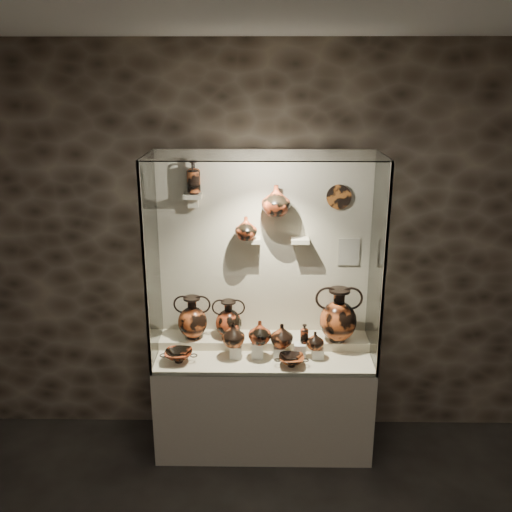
{
  "coord_description": "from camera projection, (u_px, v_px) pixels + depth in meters",
  "views": [
    {
      "loc": [
        -0.0,
        -1.87,
        2.96
      ],
      "look_at": [
        -0.06,
        2.25,
        1.62
      ],
      "focal_mm": 40.0,
      "sensor_mm": 36.0,
      "label": 1
    }
  ],
  "objects": [
    {
      "name": "jug_c",
      "position": [
        282.0,
        335.0,
        4.41
      ],
      "size": [
        0.23,
        0.23,
        0.19
      ],
      "primitive_type": "imported",
      "rotation": [
        0.0,
        0.0,
        0.4
      ],
      "color": "#AA4920",
      "rests_on": "pedestal_c"
    },
    {
      "name": "frame_post_left",
      "position": [
        145.0,
        275.0,
        4.0
      ],
      "size": [
        0.02,
        0.02,
        1.6
      ],
      "primitive_type": "cube",
      "color": "gray",
      "rests_on": "plinth"
    },
    {
      "name": "lekythos_tall",
      "position": [
        194.0,
        175.0,
        4.31
      ],
      "size": [
        0.13,
        0.13,
        0.29
      ],
      "primitive_type": null,
      "rotation": [
        0.0,
        0.0,
        -0.12
      ],
      "color": "#AA4920",
      "rests_on": "bracket_ul"
    },
    {
      "name": "wall_back",
      "position": [
        264.0,
        249.0,
        4.57
      ],
      "size": [
        5.0,
        0.02,
        3.2
      ],
      "primitive_type": "cube",
      "color": "#2C231C",
      "rests_on": "ground"
    },
    {
      "name": "bracket_ul",
      "position": [
        193.0,
        196.0,
        4.37
      ],
      "size": [
        0.14,
        0.12,
        0.04
      ],
      "primitive_type": "cube",
      "color": "#C0B69A",
      "rests_on": "back_panel"
    },
    {
      "name": "lekythos_small",
      "position": [
        304.0,
        332.0,
        4.4
      ],
      "size": [
        0.08,
        0.08,
        0.17
      ],
      "primitive_type": null,
      "rotation": [
        0.0,
        0.0,
        0.11
      ],
      "color": "#A83D1D",
      "rests_on": "pedestal_d"
    },
    {
      "name": "info_placard",
      "position": [
        349.0,
        252.0,
        4.54
      ],
      "size": [
        0.17,
        0.01,
        0.22
      ],
      "primitive_type": "cube",
      "color": "beige",
      "rests_on": "back_panel"
    },
    {
      "name": "wall_plate",
      "position": [
        339.0,
        197.0,
        4.4
      ],
      "size": [
        0.19,
        0.02,
        0.19
      ],
      "primitive_type": "cylinder",
      "rotation": [
        1.57,
        0.0,
        0.0
      ],
      "color": "#9B501E",
      "rests_on": "back_panel"
    },
    {
      "name": "bracket_cc",
      "position": [
        300.0,
        240.0,
        4.46
      ],
      "size": [
        0.14,
        0.12,
        0.04
      ],
      "primitive_type": "cube",
      "color": "#C0B69A",
      "rests_on": "back_panel"
    },
    {
      "name": "frame_post_right",
      "position": [
        384.0,
        276.0,
        3.98
      ],
      "size": [
        0.02,
        0.02,
        1.6
      ],
      "primitive_type": "cube",
      "color": "gray",
      "rests_on": "plinth"
    },
    {
      "name": "kylix_right",
      "position": [
        291.0,
        360.0,
        4.31
      ],
      "size": [
        0.26,
        0.23,
        0.1
      ],
      "primitive_type": null,
      "rotation": [
        0.0,
        0.0,
        -0.08
      ],
      "color": "#AA4920",
      "rests_on": "front_tier"
    },
    {
      "name": "amphora_right",
      "position": [
        338.0,
        315.0,
        4.51
      ],
      "size": [
        0.45,
        0.45,
        0.45
      ],
      "primitive_type": null,
      "rotation": [
        0.0,
        0.0,
        0.32
      ],
      "color": "#AA4920",
      "rests_on": "rear_tier"
    },
    {
      "name": "amphora_left",
      "position": [
        192.0,
        317.0,
        4.58
      ],
      "size": [
        0.29,
        0.29,
        0.36
      ],
      "primitive_type": null,
      "rotation": [
        0.0,
        0.0,
        -0.03
      ],
      "color": "#AA4920",
      "rests_on": "rear_tier"
    },
    {
      "name": "jug_a",
      "position": [
        233.0,
        335.0,
        4.4
      ],
      "size": [
        0.23,
        0.23,
        0.19
      ],
      "primitive_type": "imported",
      "rotation": [
        0.0,
        0.0,
        -0.34
      ],
      "color": "#AA4920",
      "rests_on": "pedestal_a"
    },
    {
      "name": "pedestal_c",
      "position": [
        279.0,
        352.0,
        4.44
      ],
      "size": [
        0.09,
        0.09,
        0.09
      ],
      "primitive_type": "cube",
      "color": "silver",
      "rests_on": "front_tier"
    },
    {
      "name": "amphora_mid",
      "position": [
        229.0,
        319.0,
        4.59
      ],
      "size": [
        0.3,
        0.3,
        0.32
      ],
      "primitive_type": null,
      "rotation": [
        0.0,
        0.0,
        0.2
      ],
      "color": "#A83D1D",
      "rests_on": "rear_tier"
    },
    {
      "name": "pedestal_e",
      "position": [
        318.0,
        353.0,
        4.44
      ],
      "size": [
        0.09,
        0.09,
        0.08
      ],
      "primitive_type": "cube",
      "color": "silver",
      "rests_on": "front_tier"
    },
    {
      "name": "jug_e",
      "position": [
        315.0,
        340.0,
        4.4
      ],
      "size": [
        0.16,
        0.16,
        0.14
      ],
      "primitive_type": "imported",
      "rotation": [
        0.0,
        0.0,
        -0.19
      ],
      "color": "#AA4920",
      "rests_on": "pedestal_e"
    },
    {
      "name": "jug_b",
      "position": [
        260.0,
        332.0,
        4.38
      ],
      "size": [
        0.18,
        0.18,
        0.18
      ],
      "primitive_type": "imported",
      "rotation": [
        0.0,
        0.0,
        -0.04
      ],
      "color": "#A83D1D",
      "rests_on": "pedestal_b"
    },
    {
      "name": "pedestal_a",
      "position": [
        236.0,
        351.0,
        4.45
      ],
      "size": [
        0.09,
        0.09,
        0.1
      ],
      "primitive_type": "cube",
      "color": "silver",
      "rests_on": "front_tier"
    },
    {
      "name": "glass_front",
      "position": [
        264.0,
        275.0,
        3.99
      ],
      "size": [
        1.7,
        0.01,
        1.6
      ],
      "primitive_type": "cube",
      "color": "white",
      "rests_on": "plinth"
    },
    {
      "name": "pedestal_d",
      "position": [
        300.0,
        350.0,
        4.44
      ],
      "size": [
        0.09,
        0.09,
        0.12
      ],
      "primitive_type": "cube",
      "color": "silver",
      "rests_on": "front_tier"
    },
    {
      "name": "plinth",
      "position": [
        264.0,
        401.0,
        4.64
      ],
      "size": [
        1.7,
        0.6,
        0.8
      ],
      "primitive_type": "cube",
      "color": "#C0B69A",
      "rests_on": "floor"
    },
    {
      "name": "glass_top",
      "position": [
        265.0,
        155.0,
        4.02
      ],
      "size": [
        1.7,
        0.6,
        0.01
      ],
      "primitive_type": "cube",
      "color": "white",
      "rests_on": "back_panel"
    },
    {
      "name": "rear_tier",
      "position": [
        264.0,
        342.0,
        4.67
      ],
      "size": [
        1.7,
        0.25,
        0.1
      ],
      "primitive_type": "cube",
      "color": "beige",
      "rests_on": "plinth"
    },
    {
      "name": "bracket_cb",
      "position": [
        277.0,
        215.0,
        4.4
      ],
      "size": [
        0.1,
        0.12,
        0.04
      ],
      "primitive_type": "cube",
      "color": "#C0B69A",
      "rests_on": "back_panel"
    },
    {
      "name": "bracket_ca",
      "position": [
        252.0,
        240.0,
        4.47
      ],
      "size": [
        0.14,
        0.12,
        0.04
      ],
      "primitive_type": "cube",
      "color": "#C0B69A",
      "rests_on": "back_panel"
    },
    {
      "name": "pedestal_b",
      "position": [
        257.0,
        350.0,
        4.44
      ],
      "size": [
        0.09,
        0.09,
        0.13
      ],
      "primitive_type": "cube",
      "color": "silver",
      "rests_on": "front_tier"
    },
    {
      "name": "front_tier",
      "position": [
        264.0,
        356.0,
        4.51
      ],
      "size": [
        1.68,
        0.58,
        0.03
      ],
      "primitive_type": "cube",
      "color": "beige",
      "rests_on": "plinth"
    },
    {
      "name": "glass_right",
      "position": [
        377.0,
        262.0,
        4.26
      ],
      "size": [
        0.01,
        0.6,
        1.6
      ],
      "primitive_type": "cube",
      "color": "white",
      "rests_on": "plinth"
    },
    {
      "name": "ovoid_vase_b",
      "position": [
        276.0,
        200.0,
        4.31
      ],
      "size": [
        0.25,
        0.25,
        0.23
      ],
      "primitive_type": "imported",
      "rotation": [
        0.0,
        0.0,
        -0.13
      ],
      "color": "#A83D1D",
      "rests_on": "bracket_cb"
    },
    {
      "name": "glass_left",
      "position": [
        152.0,
        261.0,
        4.28
      ],
      "size": [
        0.01,
        0.6,
        1.6
      ],
      "primitive_type": "cube",
      "color": "white",
      "rests_on": "plinth"
    },
    {
      "name": "ovoid_vase_a",
      "position": [
        246.0,
        228.0,
        4.4
      ],
      "size": [
        0.2,
        0.2,
        0.18
      ],
      "primitive_type": "imported",
      "rotation": [
        0.0,
        0.0,
        -0.17
      ],
      "color": "#A83D1D",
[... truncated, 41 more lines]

